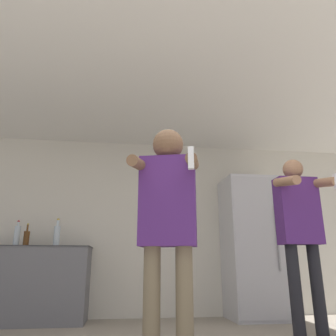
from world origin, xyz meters
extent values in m
cube|color=beige|center=(0.00, 3.20, 1.27)|extent=(7.00, 0.06, 2.55)
cube|color=silver|center=(0.00, 1.58, 2.57)|extent=(7.00, 3.69, 0.05)
cube|color=silver|center=(1.36, 2.84, 0.97)|extent=(0.72, 0.66, 1.93)
cube|color=#B6B6BB|center=(1.36, 2.50, 0.97)|extent=(0.69, 0.01, 1.85)
cylinder|color=#99999E|center=(1.59, 2.47, 1.06)|extent=(0.02, 0.02, 0.87)
cube|color=slate|center=(-1.69, 2.88, 0.47)|extent=(1.60, 0.58, 0.93)
cube|color=#38383A|center=(-1.69, 2.88, 0.94)|extent=(1.63, 0.61, 0.01)
cylinder|color=#563314|center=(-1.70, 2.80, 1.03)|extent=(0.07, 0.07, 0.19)
cylinder|color=#563314|center=(-1.70, 2.80, 1.17)|extent=(0.02, 0.02, 0.09)
sphere|color=#B29933|center=(-1.70, 2.80, 1.22)|extent=(0.03, 0.03, 0.03)
cylinder|color=silver|center=(-1.32, 2.80, 1.07)|extent=(0.08, 0.08, 0.26)
cylinder|color=silver|center=(-1.32, 2.80, 1.24)|extent=(0.03, 0.03, 0.09)
sphere|color=#B29933|center=(-1.32, 2.80, 1.29)|extent=(0.04, 0.04, 0.04)
cylinder|color=silver|center=(-1.82, 2.80, 1.07)|extent=(0.07, 0.07, 0.25)
cylinder|color=silver|center=(-1.82, 2.80, 1.22)|extent=(0.03, 0.03, 0.06)
sphere|color=maroon|center=(-1.82, 2.80, 1.25)|extent=(0.03, 0.03, 0.03)
cylinder|color=#75664C|center=(-0.25, 0.54, 0.41)|extent=(0.11, 0.11, 0.83)
cylinder|color=#75664C|center=(-0.05, 0.48, 0.41)|extent=(0.11, 0.11, 0.83)
cube|color=#4C236B|center=(-0.15, 0.51, 1.14)|extent=(0.43, 0.29, 0.62)
sphere|color=brown|center=(-0.15, 0.51, 1.56)|extent=(0.23, 0.23, 0.23)
cylinder|color=brown|center=(-0.37, 0.39, 1.37)|extent=(0.16, 0.37, 0.14)
cylinder|color=brown|center=(-0.01, 0.30, 1.37)|extent=(0.16, 0.37, 0.14)
cube|color=white|center=(-0.06, 0.13, 1.34)|extent=(0.04, 0.04, 0.14)
cylinder|color=black|center=(1.19, 1.38, 0.45)|extent=(0.12, 0.12, 0.90)
cylinder|color=black|center=(1.41, 1.38, 0.45)|extent=(0.12, 0.12, 0.90)
cube|color=#4C236B|center=(1.30, 1.38, 1.24)|extent=(0.41, 0.20, 0.67)
sphere|color=#9E7051|center=(1.30, 1.38, 1.68)|extent=(0.21, 0.21, 0.21)
cylinder|color=#9E7051|center=(1.10, 1.18, 1.49)|extent=(0.09, 0.41, 0.16)
cylinder|color=#9E7051|center=(1.49, 1.18, 1.49)|extent=(0.09, 0.41, 0.16)
cube|color=white|center=(1.49, 0.98, 1.45)|extent=(0.04, 0.04, 0.14)
camera|label=1|loc=(-0.45, -1.73, 0.71)|focal=35.00mm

